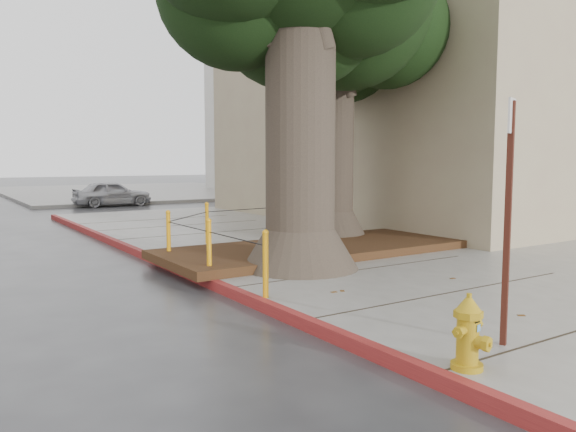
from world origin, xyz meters
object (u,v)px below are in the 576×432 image
signpost (508,208)px  car_silver (112,193)px  car_red (322,188)px  fire_hydrant (468,332)px

signpost → car_silver: bearing=60.8°
signpost → car_red: 22.72m
signpost → car_silver: 21.89m
fire_hydrant → signpost: signpost is taller
fire_hydrant → car_silver: size_ratio=0.21×
fire_hydrant → signpost: 1.39m
fire_hydrant → car_red: bearing=43.0°
fire_hydrant → car_red: (12.85, 19.52, 0.16)m
fire_hydrant → car_red: size_ratio=0.18×
fire_hydrant → signpost: size_ratio=0.28×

